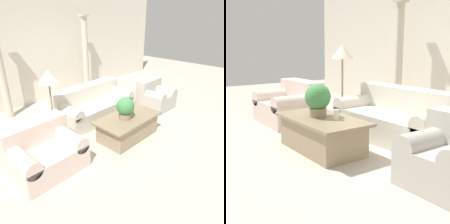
% 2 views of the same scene
% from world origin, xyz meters
% --- Properties ---
extents(ground_plane, '(16.00, 16.00, 0.00)m').
position_xyz_m(ground_plane, '(0.00, 0.00, 0.00)').
color(ground_plane, '#BCB2A3').
extents(sofa_long, '(2.00, 0.96, 0.79)m').
position_xyz_m(sofa_long, '(0.12, 0.85, 0.32)').
color(sofa_long, beige).
rests_on(sofa_long, ground_plane).
extents(loveseat, '(1.16, 0.96, 0.79)m').
position_xyz_m(loveseat, '(-1.83, -0.04, 0.33)').
color(loveseat, beige).
rests_on(loveseat, ground_plane).
extents(coffee_table, '(1.41, 0.77, 0.47)m').
position_xyz_m(coffee_table, '(-0.06, -0.44, 0.24)').
color(coffee_table, '#998466').
rests_on(coffee_table, ground_plane).
extents(potted_plant, '(0.37, 0.37, 0.47)m').
position_xyz_m(potted_plant, '(-0.16, -0.44, 0.73)').
color(potted_plant, '#937F60').
rests_on(potted_plant, coffee_table).
extents(pillar_candle, '(0.08, 0.08, 0.15)m').
position_xyz_m(pillar_candle, '(0.17, -0.36, 0.55)').
color(pillar_candle, silver).
rests_on(pillar_candle, coffee_table).
extents(floor_lamp, '(0.41, 0.41, 1.48)m').
position_xyz_m(floor_lamp, '(-1.14, 0.70, 1.29)').
color(floor_lamp, gray).
rests_on(floor_lamp, ground_plane).
extents(column_left, '(0.25, 0.25, 2.42)m').
position_xyz_m(column_left, '(-1.37, 2.41, 1.24)').
color(column_left, beige).
rests_on(column_left, ground_plane).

